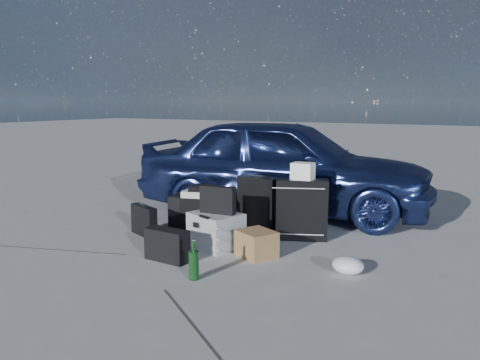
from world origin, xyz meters
name	(u,v)px	position (x,y,z in m)	size (l,w,h in m)	color
ground	(193,259)	(0.00, 0.00, 0.00)	(60.00, 60.00, 0.00)	#9C9D99
car	(284,165)	(-0.03, 2.21, 0.66)	(1.57, 3.89, 1.33)	navy
pelican_case	(216,230)	(-0.01, 0.44, 0.18)	(0.50, 0.41, 0.36)	#A3A5A8
laptop_bag	(218,200)	(0.01, 0.45, 0.51)	(0.38, 0.10, 0.29)	black
briefcase	(144,221)	(-0.96, 0.40, 0.17)	(0.44, 0.10, 0.34)	black
suitcase_left	(259,205)	(0.12, 1.17, 0.33)	(0.50, 0.18, 0.66)	black
suitcase_right	(302,210)	(0.66, 1.15, 0.34)	(0.56, 0.20, 0.67)	black
white_carton	(303,171)	(0.66, 1.16, 0.76)	(0.23, 0.18, 0.18)	white
duffel_bag	(203,212)	(-0.55, 1.01, 0.20)	(0.78, 0.33, 0.39)	black
flat_box_white	(202,193)	(-0.56, 0.99, 0.43)	(0.42, 0.32, 0.07)	white
flat_box_black	(203,188)	(-0.55, 0.99, 0.50)	(0.31, 0.22, 0.07)	black
cardboard_box	(257,244)	(0.51, 0.37, 0.13)	(0.35, 0.30, 0.26)	olive
plastic_bag	(348,265)	(1.43, 0.35, 0.08)	(0.28, 0.24, 0.16)	silver
messenger_bag	(167,245)	(-0.19, -0.16, 0.15)	(0.44, 0.17, 0.31)	black
green_bottle	(194,260)	(0.32, -0.43, 0.17)	(0.09, 0.09, 0.34)	black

